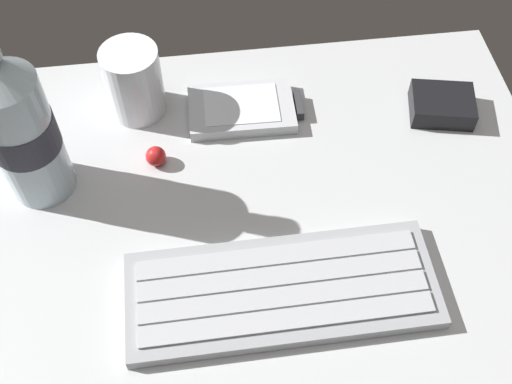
{
  "coord_description": "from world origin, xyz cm",
  "views": [
    {
      "loc": [
        -4.54,
        -36.14,
        54.16
      ],
      "look_at": [
        0.0,
        0.0,
        3.0
      ],
      "focal_mm": 44.34,
      "sensor_mm": 36.0,
      "label": 1
    }
  ],
  "objects_px": {
    "charger_block": "(442,105)",
    "trackball_mouse": "(156,156)",
    "handheld_device": "(244,109)",
    "water_bottle": "(20,128)",
    "juice_cup": "(134,84)",
    "keyboard": "(282,290)"
  },
  "relations": [
    {
      "from": "handheld_device",
      "to": "water_bottle",
      "type": "bearing_deg",
      "value": -161.44
    },
    {
      "from": "juice_cup",
      "to": "trackball_mouse",
      "type": "bearing_deg",
      "value": -78.17
    },
    {
      "from": "juice_cup",
      "to": "water_bottle",
      "type": "relative_size",
      "value": 0.41
    },
    {
      "from": "water_bottle",
      "to": "charger_block",
      "type": "bearing_deg",
      "value": 6.09
    },
    {
      "from": "juice_cup",
      "to": "charger_block",
      "type": "height_order",
      "value": "juice_cup"
    },
    {
      "from": "juice_cup",
      "to": "charger_block",
      "type": "distance_m",
      "value": 0.35
    },
    {
      "from": "keyboard",
      "to": "water_bottle",
      "type": "distance_m",
      "value": 0.29
    },
    {
      "from": "charger_block",
      "to": "trackball_mouse",
      "type": "distance_m",
      "value": 0.33
    },
    {
      "from": "keyboard",
      "to": "juice_cup",
      "type": "height_order",
      "value": "juice_cup"
    },
    {
      "from": "charger_block",
      "to": "water_bottle",
      "type": "bearing_deg",
      "value": -173.91
    },
    {
      "from": "juice_cup",
      "to": "trackball_mouse",
      "type": "height_order",
      "value": "juice_cup"
    },
    {
      "from": "water_bottle",
      "to": "trackball_mouse",
      "type": "relative_size",
      "value": 9.45
    },
    {
      "from": "charger_block",
      "to": "trackball_mouse",
      "type": "bearing_deg",
      "value": -174.17
    },
    {
      "from": "keyboard",
      "to": "handheld_device",
      "type": "xyz_separation_m",
      "value": [
        -0.01,
        0.23,
        -0.0
      ]
    },
    {
      "from": "keyboard",
      "to": "trackball_mouse",
      "type": "relative_size",
      "value": 13.22
    },
    {
      "from": "keyboard",
      "to": "trackball_mouse",
      "type": "xyz_separation_m",
      "value": [
        -0.11,
        0.17,
        0.0
      ]
    },
    {
      "from": "water_bottle",
      "to": "juice_cup",
      "type": "bearing_deg",
      "value": 43.81
    },
    {
      "from": "water_bottle",
      "to": "trackball_mouse",
      "type": "xyz_separation_m",
      "value": [
        0.12,
        0.01,
        -0.08
      ]
    },
    {
      "from": "handheld_device",
      "to": "juice_cup",
      "type": "relative_size",
      "value": 1.52
    },
    {
      "from": "handheld_device",
      "to": "water_bottle",
      "type": "distance_m",
      "value": 0.25
    },
    {
      "from": "juice_cup",
      "to": "water_bottle",
      "type": "bearing_deg",
      "value": -136.19
    },
    {
      "from": "handheld_device",
      "to": "charger_block",
      "type": "bearing_deg",
      "value": -6.84
    }
  ]
}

